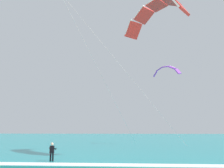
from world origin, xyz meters
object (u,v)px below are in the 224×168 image
surfboard (51,163)px  kite_primary (155,12)px  kitesurfer (52,152)px  kite_distant (166,70)px

surfboard → kite_primary: 20.37m
kitesurfer → kite_distant: (12.83, 24.76, 12.47)m
kitesurfer → kite_distant: bearing=62.6°
surfboard → kite_distant: bearing=62.6°
kite_distant → surfboard: bearing=-117.4°
kitesurfer → kite_primary: bearing=38.2°
kitesurfer → kite_primary: size_ratio=0.10×
kitesurfer → kite_primary: kite_primary is taller
surfboard → kite_primary: size_ratio=0.08×
kite_distant → kitesurfer: bearing=-117.4°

